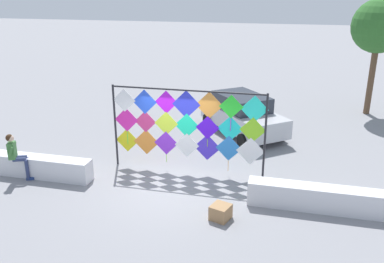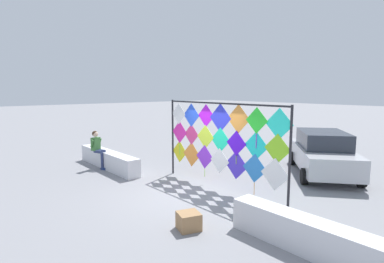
{
  "view_description": "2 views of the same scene",
  "coord_description": "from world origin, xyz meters",
  "px_view_note": "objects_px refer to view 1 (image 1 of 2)",
  "views": [
    {
      "loc": [
        3.38,
        -10.62,
        5.8
      ],
      "look_at": [
        0.57,
        0.81,
        1.59
      ],
      "focal_mm": 37.96,
      "sensor_mm": 36.0,
      "label": 1
    },
    {
      "loc": [
        7.08,
        -5.72,
        3.2
      ],
      "look_at": [
        -0.02,
        0.37,
        1.93
      ],
      "focal_mm": 29.06,
      "sensor_mm": 36.0,
      "label": 2
    }
  ],
  "objects_px": {
    "kite_display_rack": "(188,123)",
    "cardboard_box_large": "(221,212)",
    "tree_far_right": "(382,28)",
    "parked_car": "(242,114)",
    "seated_vendor": "(16,153)"
  },
  "relations": [
    {
      "from": "kite_display_rack",
      "to": "cardboard_box_large",
      "type": "xyz_separation_m",
      "value": [
        1.56,
        -2.66,
        -1.5
      ]
    },
    {
      "from": "tree_far_right",
      "to": "parked_car",
      "type": "bearing_deg",
      "value": -143.31
    },
    {
      "from": "kite_display_rack",
      "to": "seated_vendor",
      "type": "xyz_separation_m",
      "value": [
        -5.06,
        -1.88,
        -0.79
      ]
    },
    {
      "from": "parked_car",
      "to": "cardboard_box_large",
      "type": "distance_m",
      "value": 6.91
    },
    {
      "from": "seated_vendor",
      "to": "tree_far_right",
      "type": "distance_m",
      "value": 16.12
    },
    {
      "from": "parked_car",
      "to": "tree_far_right",
      "type": "distance_m",
      "value": 7.76
    },
    {
      "from": "tree_far_right",
      "to": "seated_vendor",
      "type": "bearing_deg",
      "value": -139.25
    },
    {
      "from": "tree_far_right",
      "to": "kite_display_rack",
      "type": "bearing_deg",
      "value": -129.33
    },
    {
      "from": "cardboard_box_large",
      "to": "parked_car",
      "type": "bearing_deg",
      "value": 92.57
    },
    {
      "from": "seated_vendor",
      "to": "cardboard_box_large",
      "type": "bearing_deg",
      "value": -6.68
    },
    {
      "from": "kite_display_rack",
      "to": "parked_car",
      "type": "xyz_separation_m",
      "value": [
        1.25,
        4.22,
        -0.87
      ]
    },
    {
      "from": "seated_vendor",
      "to": "parked_car",
      "type": "relative_size",
      "value": 0.35
    },
    {
      "from": "seated_vendor",
      "to": "tree_far_right",
      "type": "xyz_separation_m",
      "value": [
        11.98,
        10.32,
        3.15
      ]
    },
    {
      "from": "cardboard_box_large",
      "to": "tree_far_right",
      "type": "bearing_deg",
      "value": 64.25
    },
    {
      "from": "seated_vendor",
      "to": "tree_far_right",
      "type": "bearing_deg",
      "value": 40.75
    }
  ]
}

